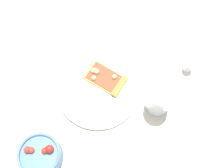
{
  "coord_description": "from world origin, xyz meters",
  "views": [
    {
      "loc": [
        -0.2,
        -0.28,
        0.91
      ],
      "look_at": [
        0.05,
        -0.06,
        0.03
      ],
      "focal_mm": 47.38,
      "sensor_mm": 36.0,
      "label": 1
    }
  ],
  "objects_px": {
    "pizza_slice_main": "(106,79)",
    "pepper_shaker": "(189,64)",
    "paper_napkin": "(72,27)",
    "salad_bowl": "(41,156)",
    "plate": "(98,89)",
    "soda_glass": "(159,100)"
  },
  "relations": [
    {
      "from": "pizza_slice_main",
      "to": "pepper_shaker",
      "type": "bearing_deg",
      "value": -39.38
    },
    {
      "from": "paper_napkin",
      "to": "salad_bowl",
      "type": "bearing_deg",
      "value": -147.34
    },
    {
      "from": "plate",
      "to": "pizza_slice_main",
      "type": "relative_size",
      "value": 1.9
    },
    {
      "from": "soda_glass",
      "to": "plate",
      "type": "bearing_deg",
      "value": 116.21
    },
    {
      "from": "soda_glass",
      "to": "paper_napkin",
      "type": "relative_size",
      "value": 0.73
    },
    {
      "from": "soda_glass",
      "to": "paper_napkin",
      "type": "bearing_deg",
      "value": 85.92
    },
    {
      "from": "pizza_slice_main",
      "to": "pepper_shaker",
      "type": "distance_m",
      "value": 0.28
    },
    {
      "from": "pepper_shaker",
      "to": "paper_napkin",
      "type": "bearing_deg",
      "value": 109.04
    },
    {
      "from": "salad_bowl",
      "to": "soda_glass",
      "type": "bearing_deg",
      "value": -23.96
    },
    {
      "from": "salad_bowl",
      "to": "paper_napkin",
      "type": "height_order",
      "value": "salad_bowl"
    },
    {
      "from": "salad_bowl",
      "to": "pepper_shaker",
      "type": "distance_m",
      "value": 0.55
    },
    {
      "from": "plate",
      "to": "salad_bowl",
      "type": "relative_size",
      "value": 2.13
    },
    {
      "from": "pepper_shaker",
      "to": "plate",
      "type": "bearing_deg",
      "value": 145.67
    },
    {
      "from": "plate",
      "to": "pizza_slice_main",
      "type": "xyz_separation_m",
      "value": [
        0.04,
        0.0,
        0.01
      ]
    },
    {
      "from": "plate",
      "to": "pepper_shaker",
      "type": "bearing_deg",
      "value": -34.33
    },
    {
      "from": "plate",
      "to": "pepper_shaker",
      "type": "xyz_separation_m",
      "value": [
        0.25,
        -0.17,
        0.02
      ]
    },
    {
      "from": "pizza_slice_main",
      "to": "paper_napkin",
      "type": "relative_size",
      "value": 0.89
    },
    {
      "from": "soda_glass",
      "to": "pepper_shaker",
      "type": "distance_m",
      "value": 0.17
    },
    {
      "from": "soda_glass",
      "to": "pepper_shaker",
      "type": "xyz_separation_m",
      "value": [
        0.17,
        0.0,
        -0.02
      ]
    },
    {
      "from": "plate",
      "to": "paper_napkin",
      "type": "bearing_deg",
      "value": 63.38
    },
    {
      "from": "pizza_slice_main",
      "to": "paper_napkin",
      "type": "height_order",
      "value": "pizza_slice_main"
    },
    {
      "from": "pizza_slice_main",
      "to": "pepper_shaker",
      "type": "height_order",
      "value": "pepper_shaker"
    }
  ]
}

